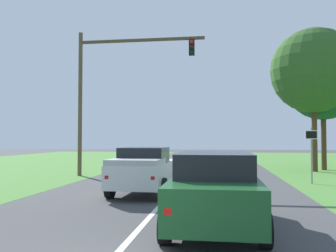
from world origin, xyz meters
The scene contains 7 objects.
ground_plane centered at (0.00, 9.01, 0.00)m, with size 120.00×120.00×0.00m, color #424244.
red_suv_near centered at (1.84, 4.08, 0.99)m, with size 2.29×4.87×1.86m.
pickup_truck_lead centered at (-1.04, 9.29, 0.96)m, with size 2.33×4.90×1.86m.
traffic_light centered at (-4.52, 15.61, 5.67)m, with size 7.63×0.40×8.66m.
keep_moving_sign centered at (6.46, 13.56, 1.76)m, with size 0.60×0.09×2.76m.
oak_tree_right centered at (8.34, 20.43, 6.85)m, with size 5.76×5.76×9.74m.
extra_tree_1 centered at (9.31, 21.83, 6.11)m, with size 5.14×5.14×8.70m.
Camera 1 is at (1.96, -4.97, 2.21)m, focal length 38.31 mm.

